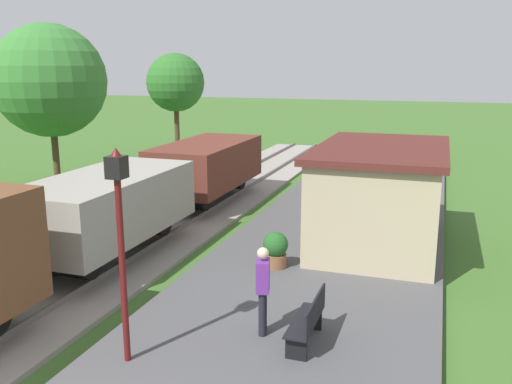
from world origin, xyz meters
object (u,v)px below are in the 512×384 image
at_px(person_waiting, 263,287).
at_px(lamp_post_near, 120,217).
at_px(tree_field_left, 50,81).
at_px(potted_planter, 275,249).
at_px(freight_train, 94,213).
at_px(station_hut, 380,194).
at_px(tree_field_distant, 176,83).
at_px(bench_near_hut, 309,320).
at_px(bench_down_platform, 379,189).

bearing_deg(person_waiting, lamp_post_near, 26.56).
bearing_deg(person_waiting, tree_field_left, -53.07).
relative_size(person_waiting, lamp_post_near, 0.46).
bearing_deg(potted_planter, person_waiting, -77.10).
distance_m(freight_train, station_hut, 7.79).
bearing_deg(lamp_post_near, tree_field_distant, 114.50).
bearing_deg(bench_near_hut, station_hut, 85.38).
bearing_deg(tree_field_left, lamp_post_near, -47.68).
height_order(lamp_post_near, tree_field_left, tree_field_left).
height_order(freight_train, potted_planter, freight_train).
xyz_separation_m(person_waiting, tree_field_distant, (-11.20, 18.74, 3.06)).
bearing_deg(potted_planter, bench_down_platform, 77.62).
relative_size(potted_planter, tree_field_left, 0.13).
bearing_deg(potted_planter, station_hut, 52.27).
bearing_deg(bench_near_hut, lamp_post_near, -151.30).
height_order(bench_near_hut, tree_field_distant, tree_field_distant).
relative_size(bench_down_platform, lamp_post_near, 0.41).
height_order(bench_down_platform, lamp_post_near, lamp_post_near).
bearing_deg(bench_down_platform, potted_planter, -102.38).
bearing_deg(tree_field_distant, person_waiting, -59.13).
relative_size(bench_near_hut, bench_down_platform, 1.00).
height_order(potted_planter, tree_field_left, tree_field_left).
bearing_deg(tree_field_distant, bench_near_hut, -57.28).
relative_size(freight_train, lamp_post_near, 5.24).
distance_m(bench_near_hut, lamp_post_near, 3.83).
bearing_deg(freight_train, person_waiting, -24.82).
xyz_separation_m(station_hut, tree_field_distant, (-12.63, 12.46, 2.59)).
relative_size(bench_near_hut, lamp_post_near, 0.41).
distance_m(potted_planter, lamp_post_near, 5.61).
bearing_deg(tree_field_left, freight_train, -46.41).
height_order(person_waiting, potted_planter, person_waiting).
xyz_separation_m(freight_train, tree_field_distant, (-5.83, 16.26, 2.74)).
height_order(person_waiting, lamp_post_near, lamp_post_near).
relative_size(station_hut, bench_down_platform, 3.87).
xyz_separation_m(potted_planter, tree_field_distant, (-10.42, 15.32, 3.52)).
xyz_separation_m(station_hut, lamp_post_near, (-3.34, -7.94, 1.15)).
bearing_deg(tree_field_left, bench_down_platform, 4.92).
bearing_deg(bench_down_platform, tree_field_distant, 147.92).
bearing_deg(bench_near_hut, tree_field_left, 143.03).
relative_size(freight_train, bench_near_hut, 12.93).
height_order(bench_down_platform, tree_field_distant, tree_field_distant).
bearing_deg(person_waiting, potted_planter, -91.57).
height_order(bench_near_hut, bench_down_platform, same).
distance_m(freight_train, lamp_post_near, 5.55).
bearing_deg(tree_field_left, person_waiting, -38.60).
bearing_deg(lamp_post_near, station_hut, 67.22).
xyz_separation_m(person_waiting, lamp_post_near, (-1.91, -1.66, 1.62)).
bearing_deg(station_hut, lamp_post_near, -112.78).
relative_size(bench_down_platform, tree_field_distant, 0.26).
relative_size(bench_down_platform, person_waiting, 0.88).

